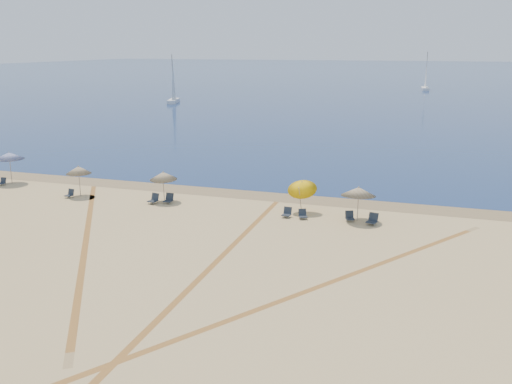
% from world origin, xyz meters
% --- Properties ---
extents(ground, '(160.00, 160.00, 0.00)m').
position_xyz_m(ground, '(0.00, 0.00, 0.00)').
color(ground, tan).
rests_on(ground, ground).
extents(ocean, '(500.00, 500.00, 0.00)m').
position_xyz_m(ocean, '(0.00, 225.00, 0.01)').
color(ocean, '#0C2151').
rests_on(ocean, ground).
extents(wet_sand, '(500.00, 500.00, 0.00)m').
position_xyz_m(wet_sand, '(0.00, 24.00, 0.00)').
color(wet_sand, olive).
rests_on(wet_sand, ground).
extents(umbrella_0, '(2.35, 2.35, 2.60)m').
position_xyz_m(umbrella_0, '(-21.56, 21.49, 2.26)').
color(umbrella_0, gray).
rests_on(umbrella_0, ground).
extents(umbrella_1, '(1.86, 1.86, 2.31)m').
position_xyz_m(umbrella_1, '(-13.81, 19.74, 1.97)').
color(umbrella_1, gray).
rests_on(umbrella_1, ground).
extents(umbrella_2, '(1.95, 1.98, 2.23)m').
position_xyz_m(umbrella_2, '(-7.06, 20.23, 1.89)').
color(umbrella_2, gray).
rests_on(umbrella_2, ground).
extents(umbrella_3, '(1.98, 2.02, 2.53)m').
position_xyz_m(umbrella_3, '(3.07, 20.48, 1.83)').
color(umbrella_3, gray).
rests_on(umbrella_3, ground).
extents(umbrella_4, '(2.23, 2.26, 2.26)m').
position_xyz_m(umbrella_4, '(6.93, 19.86, 1.92)').
color(umbrella_4, gray).
rests_on(umbrella_4, ground).
extents(chair_0, '(0.50, 0.59, 0.60)m').
position_xyz_m(chair_0, '(-21.78, 20.66, 0.26)').
color(chair_0, black).
rests_on(chair_0, ground).
extents(chair_1, '(0.60, 0.67, 0.62)m').
position_xyz_m(chair_1, '(-14.22, 19.03, 0.27)').
color(chair_1, black).
rests_on(chair_1, ground).
extents(chair_2, '(0.72, 0.80, 0.72)m').
position_xyz_m(chair_2, '(-7.51, 19.48, 0.32)').
color(chair_2, black).
rests_on(chair_2, ground).
extents(chair_3, '(0.58, 0.69, 0.70)m').
position_xyz_m(chair_3, '(-6.52, 19.86, 0.31)').
color(chair_3, black).
rests_on(chair_3, ground).
extents(chair_4, '(0.59, 0.67, 0.65)m').
position_xyz_m(chair_4, '(2.41, 19.16, 0.29)').
color(chair_4, black).
rests_on(chair_4, ground).
extents(chair_5, '(0.72, 0.76, 0.62)m').
position_xyz_m(chair_5, '(3.48, 19.13, 0.27)').
color(chair_5, black).
rests_on(chair_5, ground).
extents(chair_6, '(0.72, 0.77, 0.64)m').
position_xyz_m(chair_6, '(6.48, 19.56, 0.28)').
color(chair_6, black).
rests_on(chair_6, ground).
extents(chair_7, '(0.77, 0.84, 0.73)m').
position_xyz_m(chair_7, '(7.96, 19.23, 0.32)').
color(chair_7, black).
rests_on(chair_7, ground).
extents(sailboat_0, '(2.30, 6.50, 9.48)m').
position_xyz_m(sailboat_0, '(7.90, 135.92, 2.87)').
color(sailboat_0, white).
rests_on(sailboat_0, ocean).
extents(sailboat_2, '(3.30, 6.45, 9.32)m').
position_xyz_m(sailboat_2, '(-38.47, 86.77, 2.82)').
color(sailboat_2, white).
rests_on(sailboat_2, ocean).
extents(tire_tracks, '(53.48, 42.85, 0.00)m').
position_xyz_m(tire_tracks, '(-0.18, 9.81, 0.00)').
color(tire_tracks, tan).
rests_on(tire_tracks, ground).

